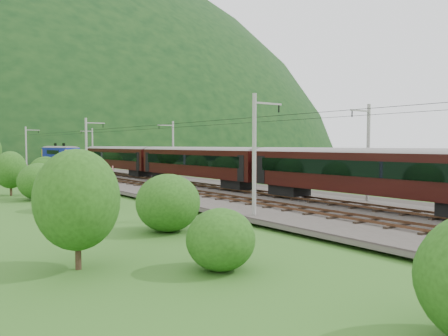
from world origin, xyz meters
TOP-DOWN VIEW (x-y plane):
  - ground at (0.00, 0.00)m, footprint 600.00×600.00m
  - railbed at (0.00, 10.00)m, footprint 14.00×220.00m
  - track_left at (-2.40, 10.00)m, footprint 2.40×220.00m
  - track_right at (2.40, 10.00)m, footprint 2.40×220.00m
  - catenary_left at (-6.12, 32.00)m, footprint 2.54×192.28m
  - catenary_right at (6.12, 32.00)m, footprint 2.54×192.28m
  - overhead_wires at (0.00, 10.00)m, footprint 4.83×198.00m
  - train at (2.40, 8.68)m, footprint 2.92×139.43m
  - hazard_post_near at (-0.60, 37.31)m, footprint 0.18×0.18m
  - hazard_post_far at (0.71, 60.03)m, footprint 0.18×0.18m
  - signal at (-3.99, 37.82)m, footprint 0.21×0.21m
  - vegetation_left at (-13.79, 20.74)m, footprint 12.99×149.34m

SIDE VIEW (x-z plane):
  - ground at x=0.00m, z-range 0.00..0.00m
  - railbed at x=0.00m, z-range 0.00..0.30m
  - track_left at x=-2.40m, z-range 0.24..0.51m
  - track_right at x=2.40m, z-range 0.24..0.51m
  - hazard_post_far at x=0.71m, z-range 0.30..1.96m
  - hazard_post_near at x=-0.60m, z-range 0.30..1.98m
  - signal at x=-3.99m, z-range 0.46..2.34m
  - vegetation_left at x=-13.79m, z-range -1.27..5.76m
  - train at x=2.40m, z-range 0.93..6.01m
  - catenary_left at x=-6.12m, z-range 0.50..8.50m
  - catenary_right at x=6.12m, z-range 0.50..8.50m
  - overhead_wires at x=0.00m, z-range 7.08..7.12m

